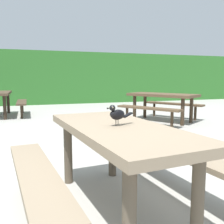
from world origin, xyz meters
The scene contains 5 objects.
ground_plane centered at (0.00, 0.00, 0.00)m, with size 60.00×60.00×0.00m, color #A3A099.
hedge_wall centered at (0.00, 10.07, 1.16)m, with size 28.00×1.30×2.31m, color #2D6B28.
picnic_table_foreground centered at (0.05, 0.06, 0.56)m, with size 1.84×1.87×0.74m.
bird_grackle centered at (0.03, 0.05, 0.84)m, with size 0.27×0.14×0.18m.
picnic_table_mid_left centered at (2.75, 4.01, 0.56)m, with size 2.33×2.34×0.74m.
Camera 1 is at (-0.71, -2.00, 1.15)m, focal length 41.17 mm.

